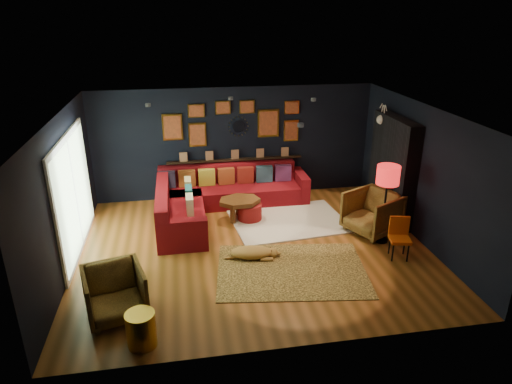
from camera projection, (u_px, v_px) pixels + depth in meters
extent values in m
plane|color=#955624|center=(254.00, 249.00, 8.65)|extent=(6.50, 6.50, 0.00)
plane|color=black|center=(234.00, 143.00, 10.67)|extent=(6.50, 0.00, 6.50)
plane|color=black|center=(291.00, 264.00, 5.65)|extent=(6.50, 0.00, 6.50)
plane|color=black|center=(63.00, 197.00, 7.64)|extent=(0.00, 5.50, 5.50)
plane|color=black|center=(422.00, 174.00, 8.67)|extent=(0.00, 5.50, 5.50)
plane|color=silver|center=(254.00, 113.00, 7.67)|extent=(6.50, 6.50, 0.00)
cube|color=maroon|center=(229.00, 195.00, 10.59)|extent=(3.20, 0.95, 0.42)
cube|color=maroon|center=(227.00, 173.00, 10.76)|extent=(3.20, 0.24, 0.46)
cube|color=maroon|center=(300.00, 186.00, 10.82)|extent=(0.22, 0.95, 0.64)
cube|color=maroon|center=(182.00, 218.00, 9.41)|extent=(0.95, 2.20, 0.42)
cube|color=maroon|center=(163.00, 201.00, 9.19)|extent=(0.24, 2.20, 0.46)
cube|color=maroon|center=(182.00, 236.00, 8.45)|extent=(0.95, 0.22, 0.64)
cube|color=#312C4A|center=(167.00, 180.00, 10.35)|extent=(0.38, 0.14, 0.38)
cube|color=#9C5121|center=(187.00, 178.00, 10.42)|extent=(0.38, 0.14, 0.38)
cube|color=#AD9E2B|center=(207.00, 177.00, 10.49)|extent=(0.38, 0.14, 0.38)
cube|color=brown|center=(226.00, 176.00, 10.57)|extent=(0.38, 0.14, 0.38)
cube|color=maroon|center=(245.00, 175.00, 10.64)|extent=(0.38, 0.14, 0.38)
cube|color=navy|center=(264.00, 174.00, 10.71)|extent=(0.38, 0.14, 0.38)
cube|color=#562452|center=(283.00, 173.00, 10.78)|extent=(0.38, 0.14, 0.38)
cube|color=tan|center=(188.00, 187.00, 9.92)|extent=(0.14, 0.38, 0.38)
cube|color=#16505A|center=(189.00, 196.00, 9.46)|extent=(0.14, 0.38, 0.38)
cube|color=#F2F1B9|center=(190.00, 205.00, 9.01)|extent=(0.14, 0.38, 0.38)
cube|color=black|center=(235.00, 160.00, 10.75)|extent=(3.20, 0.12, 0.04)
cube|color=gold|center=(172.00, 127.00, 10.25)|extent=(0.45, 0.03, 0.60)
cube|color=#B6502A|center=(172.00, 127.00, 10.23)|extent=(0.38, 0.01, 0.51)
cube|color=gold|center=(197.00, 135.00, 10.41)|extent=(0.40, 0.03, 0.55)
cube|color=#B6502A|center=(198.00, 135.00, 10.40)|extent=(0.34, 0.01, 0.47)
cube|color=gold|center=(196.00, 111.00, 10.21)|extent=(0.38, 0.03, 0.30)
cube|color=#B6502A|center=(196.00, 111.00, 10.19)|extent=(0.32, 0.01, 0.25)
cube|color=gold|center=(268.00, 123.00, 10.60)|extent=(0.50, 0.03, 0.65)
cube|color=#B6502A|center=(268.00, 123.00, 10.58)|extent=(0.42, 0.01, 0.55)
cube|color=gold|center=(291.00, 131.00, 10.76)|extent=(0.35, 0.03, 0.50)
cube|color=#B6502A|center=(291.00, 131.00, 10.74)|extent=(0.30, 0.01, 0.42)
cube|color=gold|center=(292.00, 107.00, 10.55)|extent=(0.35, 0.03, 0.30)
cube|color=#B6502A|center=(292.00, 108.00, 10.54)|extent=(0.30, 0.01, 0.25)
cube|color=gold|center=(223.00, 108.00, 10.28)|extent=(0.35, 0.03, 0.30)
cube|color=#B6502A|center=(223.00, 108.00, 10.27)|extent=(0.30, 0.01, 0.25)
cube|color=gold|center=(247.00, 107.00, 10.37)|extent=(0.35, 0.03, 0.30)
cube|color=#B6502A|center=(247.00, 107.00, 10.35)|extent=(0.30, 0.01, 0.25)
cylinder|color=silver|center=(239.00, 127.00, 10.51)|extent=(0.28, 0.03, 0.28)
cone|color=gold|center=(248.00, 126.00, 10.54)|extent=(0.03, 0.16, 0.03)
cone|color=gold|center=(247.00, 123.00, 10.51)|extent=(0.04, 0.16, 0.04)
cone|color=gold|center=(245.00, 120.00, 10.47)|extent=(0.04, 0.16, 0.04)
cone|color=gold|center=(242.00, 118.00, 10.44)|extent=(0.04, 0.16, 0.04)
cone|color=gold|center=(238.00, 117.00, 10.42)|extent=(0.03, 0.16, 0.03)
cone|color=gold|center=(235.00, 118.00, 10.42)|extent=(0.04, 0.16, 0.04)
cone|color=gold|center=(232.00, 120.00, 10.42)|extent=(0.04, 0.16, 0.04)
cone|color=gold|center=(230.00, 123.00, 10.44)|extent=(0.04, 0.16, 0.04)
cone|color=gold|center=(229.00, 127.00, 10.47)|extent=(0.03, 0.16, 0.03)
cone|color=gold|center=(230.00, 130.00, 10.51)|extent=(0.04, 0.16, 0.04)
cone|color=gold|center=(232.00, 133.00, 10.54)|extent=(0.04, 0.16, 0.04)
cone|color=gold|center=(235.00, 135.00, 10.57)|extent=(0.04, 0.16, 0.04)
cone|color=gold|center=(239.00, 136.00, 10.59)|extent=(0.03, 0.16, 0.03)
cone|color=gold|center=(242.00, 135.00, 10.60)|extent=(0.04, 0.16, 0.04)
cone|color=gold|center=(245.00, 133.00, 10.59)|extent=(0.04, 0.16, 0.04)
cone|color=gold|center=(247.00, 130.00, 10.57)|extent=(0.04, 0.16, 0.04)
cube|color=black|center=(393.00, 169.00, 9.55)|extent=(0.30, 1.60, 2.20)
cube|color=black|center=(387.00, 198.00, 9.78)|extent=(0.20, 0.80, 0.90)
cone|color=white|center=(391.00, 119.00, 9.66)|extent=(0.35, 0.28, 0.28)
sphere|color=white|center=(381.00, 120.00, 9.62)|extent=(0.20, 0.20, 0.20)
cylinder|color=white|center=(384.00, 112.00, 9.51)|extent=(0.02, 0.10, 0.28)
cylinder|color=white|center=(382.00, 111.00, 9.62)|extent=(0.02, 0.10, 0.28)
cube|color=white|center=(74.00, 194.00, 8.27)|extent=(0.04, 2.80, 2.20)
cube|color=#AECF9E|center=(75.00, 194.00, 8.27)|extent=(0.01, 2.60, 2.00)
cube|color=white|center=(75.00, 194.00, 8.28)|extent=(0.02, 0.06, 2.00)
cylinder|color=black|center=(148.00, 105.00, 8.50)|extent=(0.10, 0.10, 0.06)
cylinder|color=black|center=(231.00, 98.00, 9.11)|extent=(0.10, 0.10, 0.06)
cylinder|color=black|center=(314.00, 100.00, 9.00)|extent=(0.10, 0.10, 0.06)
cylinder|color=black|center=(301.00, 125.00, 7.05)|extent=(0.10, 0.10, 0.06)
cube|color=silver|center=(289.00, 221.00, 9.72)|extent=(2.50, 1.93, 0.03)
cube|color=tan|center=(292.00, 270.00, 7.93)|extent=(2.78, 2.16, 0.01)
cylinder|color=#5D3714|center=(233.00, 215.00, 9.56)|extent=(0.11, 0.11, 0.36)
cylinder|color=#5D3714|center=(249.00, 213.00, 9.62)|extent=(0.11, 0.11, 0.36)
cylinder|color=#5D3714|center=(238.00, 206.00, 9.95)|extent=(0.11, 0.11, 0.36)
cylinder|color=maroon|center=(250.00, 211.00, 9.74)|extent=(0.52, 0.52, 0.34)
imported|color=gold|center=(115.00, 291.00, 6.62)|extent=(1.00, 0.97, 0.85)
imported|color=gold|center=(372.00, 211.00, 9.12)|extent=(1.17, 1.20, 0.94)
cylinder|color=gold|center=(141.00, 329.00, 6.10)|extent=(0.40, 0.40, 0.50)
cylinder|color=black|center=(393.00, 252.00, 8.16)|extent=(0.03, 0.03, 0.37)
cylinder|color=black|center=(408.00, 252.00, 8.14)|extent=(0.03, 0.03, 0.37)
cylinder|color=black|center=(390.00, 245.00, 8.40)|extent=(0.03, 0.03, 0.37)
cylinder|color=black|center=(404.00, 245.00, 8.39)|extent=(0.03, 0.03, 0.37)
cube|color=#E45514|center=(400.00, 239.00, 8.20)|extent=(0.43, 0.43, 0.06)
cube|color=#E45514|center=(399.00, 225.00, 8.26)|extent=(0.36, 0.13, 0.36)
cylinder|color=black|center=(381.00, 240.00, 8.93)|extent=(0.26, 0.26, 0.04)
cylinder|color=black|center=(384.00, 210.00, 8.68)|extent=(0.04, 0.04, 1.26)
cylinder|color=red|center=(388.00, 175.00, 8.42)|extent=(0.43, 0.43, 0.35)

